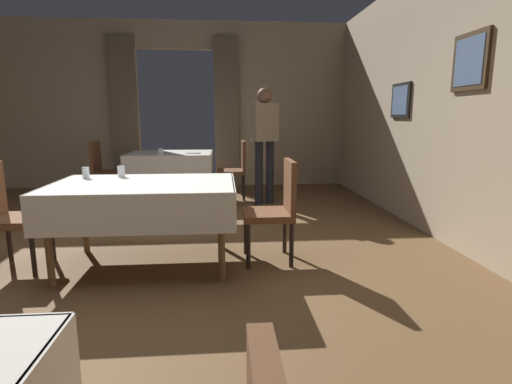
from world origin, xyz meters
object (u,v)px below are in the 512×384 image
Objects in this scene: glass_mid_a at (86,173)px; plate_far_a at (193,153)px; dining_table_mid at (144,193)px; dining_table_far at (171,159)px; chair_mid_right at (277,206)px; chair_mid_left at (6,211)px; chair_far_left at (104,168)px; glass_mid_b at (121,171)px; glass_far_b at (161,151)px; chair_far_right at (236,167)px; person_waiter_by_doorway at (265,136)px.

plate_far_a is (0.80, 2.43, -0.05)m from glass_mid_a.
glass_mid_a reaches higher than dining_table_mid.
dining_table_far is 3.15m from chair_mid_right.
chair_far_left is (-0.01, 2.88, 0.00)m from chair_mid_left.
glass_mid_b is 2.43m from plate_far_a.
glass_far_b is (0.03, 2.24, -0.01)m from glass_mid_b.
plate_far_a is (0.36, -0.17, 0.11)m from dining_table_far.
chair_mid_left is 2.76m from glass_far_b.
chair_mid_right is at bearing -65.50° from dining_table_far.
dining_table_mid is 0.67m from glass_mid_a.
chair_mid_right is (1.17, 0.03, -0.14)m from dining_table_mid.
chair_far_left is at bearing 112.13° from dining_table_mid.
glass_mid_a is at bearing -108.29° from plate_far_a.
dining_table_far is 14.14× the size of glass_far_b.
chair_far_left is at bearing 102.92° from glass_mid_a.
chair_mid_right is (1.31, -2.87, -0.13)m from dining_table_far.
glass_mid_a is at bearing -169.88° from glass_mid_b.
chair_mid_right is 1.00× the size of chair_far_left.
dining_table_mid is 1.20× the size of dining_table_far.
glass_mid_a is (-0.58, 0.30, 0.15)m from dining_table_mid.
chair_mid_left is at bearing -179.45° from chair_mid_right.
glass_mid_a is 2.56m from plate_far_a.
glass_mid_b is at bearing -90.69° from glass_far_b.
dining_table_mid is 2.74m from plate_far_a.
chair_far_left is 1.01m from glass_far_b.
chair_far_right is 0.54× the size of person_waiter_by_doorway.
plate_far_a is at bearing -167.44° from chair_far_right.
chair_far_left is (-2.34, 2.86, 0.00)m from chair_mid_right.
glass_far_b is at bearing -17.40° from chair_far_left.
chair_far_left is (-1.04, -0.01, -0.13)m from dining_table_far.
chair_mid_left and chair_far_left have the same top height.
chair_mid_right reaches higher than glass_mid_b.
glass_mid_a is 2.86m from person_waiter_by_doorway.
dining_table_mid is at bearing -67.87° from chair_far_left.
glass_mid_b is at bearing -127.11° from person_waiter_by_doorway.
dining_table_far is at bearing 0.51° from chair_far_left.
chair_far_right is 0.79m from person_waiter_by_doorway.
dining_table_far is at bearing 86.96° from glass_mid_b.
person_waiter_by_doorway is (1.08, -0.29, 0.27)m from plate_far_a.
chair_far_right is at bearing 72.70° from dining_table_mid.
chair_far_left reaches higher than dining_table_mid.
glass_mid_b is at bearing -101.81° from plate_far_a.
chair_mid_left is 1.00× the size of chair_far_right.
chair_far_left is 2.67m from glass_mid_a.
chair_mid_right reaches higher than plate_far_a.
glass_far_b is at bearing 118.86° from chair_mid_right.
chair_mid_left is (-1.03, -2.89, -0.13)m from dining_table_far.
glass_mid_a reaches higher than plate_far_a.
chair_mid_left is 2.88m from chair_far_left.
chair_far_left is at bearing -179.49° from dining_table_far.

